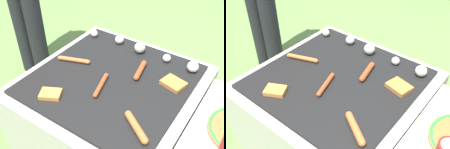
% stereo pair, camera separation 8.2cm
% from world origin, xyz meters
% --- Properties ---
extents(ground_plane, '(14.00, 14.00, 0.00)m').
position_xyz_m(ground_plane, '(0.00, 0.00, 0.00)').
color(ground_plane, '#608442').
extents(grill, '(0.80, 0.80, 0.43)m').
position_xyz_m(grill, '(0.00, 0.00, 0.21)').
color(grill, '#B2AA9E').
rests_on(grill, ground_plane).
extents(sausage_front_center, '(0.06, 0.16, 0.02)m').
position_xyz_m(sausage_front_center, '(-0.01, -0.08, 0.44)').
color(sausage_front_center, '#93421E').
rests_on(sausage_front_center, grill).
extents(sausage_mid_left, '(0.15, 0.11, 0.03)m').
position_xyz_m(sausage_mid_left, '(0.25, -0.21, 0.44)').
color(sausage_mid_left, '#B7602D').
rests_on(sausage_mid_left, grill).
extents(sausage_front_right, '(0.17, 0.08, 0.02)m').
position_xyz_m(sausage_front_right, '(-0.24, -0.00, 0.44)').
color(sausage_front_right, '#B7602D').
rests_on(sausage_front_right, grill).
extents(sausage_front_left, '(0.05, 0.15, 0.03)m').
position_xyz_m(sausage_front_left, '(0.09, 0.11, 0.44)').
color(sausage_front_left, '#93421E').
rests_on(sausage_front_left, grill).
extents(bread_slice_center, '(0.11, 0.10, 0.02)m').
position_xyz_m(bread_slice_center, '(-0.15, -0.26, 0.44)').
color(bread_slice_center, '#D18438').
rests_on(bread_slice_center, grill).
extents(bread_slice_left, '(0.12, 0.10, 0.02)m').
position_xyz_m(bread_slice_left, '(0.26, 0.11, 0.44)').
color(bread_slice_left, '#B27033').
rests_on(bread_slice_left, grill).
extents(mushroom_row, '(0.65, 0.07, 0.06)m').
position_xyz_m(mushroom_row, '(0.04, 0.27, 0.45)').
color(mushroom_row, beige).
rests_on(mushroom_row, grill).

